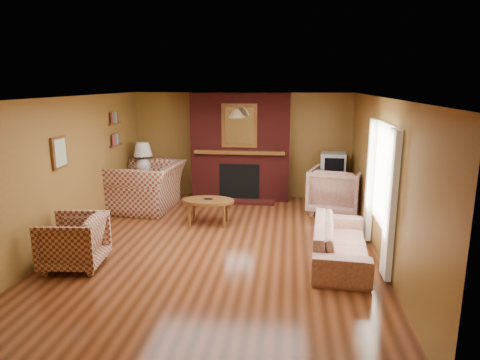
# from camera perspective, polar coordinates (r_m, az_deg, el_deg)

# --- Properties ---
(floor) EXTENTS (6.50, 6.50, 0.00)m
(floor) POSITION_cam_1_polar(r_m,az_deg,el_deg) (7.11, -2.78, -8.75)
(floor) COLOR #45210E
(floor) RESTS_ON ground
(ceiling) EXTENTS (6.50, 6.50, 0.00)m
(ceiling) POSITION_cam_1_polar(r_m,az_deg,el_deg) (6.61, -3.01, 10.96)
(ceiling) COLOR silver
(ceiling) RESTS_ON wall_back
(wall_back) EXTENTS (6.50, 0.00, 6.50)m
(wall_back) POSITION_cam_1_polar(r_m,az_deg,el_deg) (9.93, 0.25, 4.66)
(wall_back) COLOR olive
(wall_back) RESTS_ON floor
(wall_front) EXTENTS (6.50, 0.00, 6.50)m
(wall_front) POSITION_cam_1_polar(r_m,az_deg,el_deg) (3.73, -11.36, -9.73)
(wall_front) COLOR olive
(wall_front) RESTS_ON floor
(wall_left) EXTENTS (0.00, 6.50, 6.50)m
(wall_left) POSITION_cam_1_polar(r_m,az_deg,el_deg) (7.59, -21.85, 1.16)
(wall_left) COLOR olive
(wall_left) RESTS_ON floor
(wall_right) EXTENTS (0.00, 6.50, 6.50)m
(wall_right) POSITION_cam_1_polar(r_m,az_deg,el_deg) (6.81, 18.33, 0.19)
(wall_right) COLOR olive
(wall_right) RESTS_ON floor
(fireplace) EXTENTS (2.20, 0.82, 2.40)m
(fireplace) POSITION_cam_1_polar(r_m,az_deg,el_deg) (9.67, 0.07, 4.34)
(fireplace) COLOR #4A1210
(fireplace) RESTS_ON floor
(window_right) EXTENTS (0.10, 1.85, 2.00)m
(window_right) POSITION_cam_1_polar(r_m,az_deg,el_deg) (6.63, 18.21, -0.80)
(window_right) COLOR beige
(window_right) RESTS_ON wall_right
(bookshelf) EXTENTS (0.09, 0.55, 0.71)m
(bookshelf) POSITION_cam_1_polar(r_m,az_deg,el_deg) (9.19, -16.16, 6.42)
(bookshelf) COLOR brown
(bookshelf) RESTS_ON wall_left
(botanical_print) EXTENTS (0.05, 0.40, 0.50)m
(botanical_print) POSITION_cam_1_polar(r_m,az_deg,el_deg) (7.25, -22.96, 3.38)
(botanical_print) COLOR brown
(botanical_print) RESTS_ON wall_left
(pendant_light) EXTENTS (0.36, 0.36, 0.48)m
(pendant_light) POSITION_cam_1_polar(r_m,az_deg,el_deg) (8.91, -0.45, 8.90)
(pendant_light) COLOR black
(pendant_light) RESTS_ON ceiling
(plaid_loveseat) EXTENTS (1.39, 1.56, 0.97)m
(plaid_loveseat) POSITION_cam_1_polar(r_m,az_deg,el_deg) (9.20, -12.23, -0.82)
(plaid_loveseat) COLOR maroon
(plaid_loveseat) RESTS_ON floor
(plaid_armchair) EXTENTS (0.92, 0.90, 0.76)m
(plaid_armchair) POSITION_cam_1_polar(r_m,az_deg,el_deg) (6.66, -21.33, -7.67)
(plaid_armchair) COLOR maroon
(plaid_armchair) RESTS_ON floor
(floral_sofa) EXTENTS (0.95, 2.06, 0.59)m
(floral_sofa) POSITION_cam_1_polar(r_m,az_deg,el_deg) (6.64, 13.24, -8.00)
(floral_sofa) COLOR #B9AF8F
(floral_sofa) RESTS_ON floor
(floral_armchair) EXTENTS (1.26, 1.28, 0.95)m
(floral_armchair) POSITION_cam_1_polar(r_m,az_deg,el_deg) (8.92, 12.69, -1.37)
(floral_armchair) COLOR #B9AF8F
(floral_armchair) RESTS_ON floor
(coffee_table) EXTENTS (0.98, 0.61, 0.50)m
(coffee_table) POSITION_cam_1_polar(r_m,az_deg,el_deg) (8.04, -4.25, -2.98)
(coffee_table) COLOR brown
(coffee_table) RESTS_ON floor
(side_table) EXTENTS (0.51, 0.51, 0.65)m
(side_table) POSITION_cam_1_polar(r_m,az_deg,el_deg) (9.80, -12.60, -0.98)
(side_table) COLOR brown
(side_table) RESTS_ON floor
(table_lamp) EXTENTS (0.42, 0.42, 0.69)m
(table_lamp) POSITION_cam_1_polar(r_m,az_deg,el_deg) (9.66, -12.80, 3.10)
(table_lamp) COLOR silver
(table_lamp) RESTS_ON side_table
(tv_stand) EXTENTS (0.61, 0.56, 0.65)m
(tv_stand) POSITION_cam_1_polar(r_m,az_deg,el_deg) (9.64, 12.13, -1.19)
(tv_stand) COLOR black
(tv_stand) RESTS_ON floor
(crt_tv) EXTENTS (0.56, 0.56, 0.49)m
(crt_tv) POSITION_cam_1_polar(r_m,az_deg,el_deg) (9.52, 12.30, 2.11)
(crt_tv) COLOR #B2B5BA
(crt_tv) RESTS_ON tv_stand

